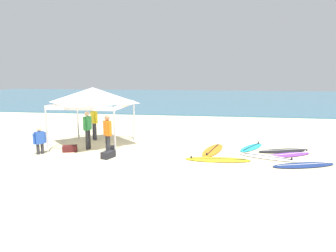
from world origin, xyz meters
TOP-DOWN VIEW (x-y plane):
  - ground_plane at (0.00, 0.00)m, footprint 80.00×80.00m
  - sea at (0.00, 30.14)m, footprint 80.00×36.00m
  - canopy_tent at (-3.18, 1.06)m, footprint 3.14×3.14m
  - surfboard_cyan at (4.07, 1.82)m, footprint 1.47×2.06m
  - surfboard_white at (4.54, 0.18)m, footprint 2.33×1.43m
  - surfboard_black at (5.41, 1.41)m, footprint 2.43×1.41m
  - surfboard_orange at (2.32, 1.01)m, footprint 1.21×2.56m
  - surfboard_yellow at (2.54, -0.50)m, footprint 2.58×0.80m
  - surfboard_navy at (5.70, -0.75)m, footprint 2.54×1.43m
  - surfboard_purple at (5.42, 0.69)m, footprint 2.24×1.54m
  - person_orange at (-1.93, -0.57)m, footprint 0.41×0.43m
  - person_yellow at (-3.71, 2.36)m, footprint 0.43×0.40m
  - person_green at (-3.25, 0.49)m, footprint 0.27×0.55m
  - person_blue at (-4.90, -0.70)m, footprint 0.40×0.45m
  - gear_bag_near_tent at (-1.96, -0.09)m, footprint 0.52×0.68m
  - gear_bag_by_pole at (-3.84, -0.12)m, footprint 0.67×0.50m
  - gear_bag_on_sand at (-1.84, -0.83)m, footprint 0.48×0.67m

SIDE VIEW (x-z plane):
  - ground_plane at x=0.00m, z-range 0.00..0.00m
  - surfboard_yellow at x=2.54m, z-range -0.06..0.13m
  - surfboard_orange at x=2.32m, z-range -0.06..0.13m
  - surfboard_navy at x=5.70m, z-range -0.06..0.13m
  - surfboard_black at x=5.41m, z-range -0.06..0.13m
  - surfboard_white at x=4.54m, z-range -0.06..0.13m
  - surfboard_purple at x=5.42m, z-range -0.06..0.13m
  - surfboard_cyan at x=4.07m, z-range -0.06..0.13m
  - sea at x=0.00m, z-range 0.00..0.10m
  - gear_bag_near_tent at x=-1.96m, z-range 0.00..0.28m
  - gear_bag_by_pole at x=-3.84m, z-range 0.00..0.28m
  - gear_bag_on_sand at x=-1.84m, z-range 0.00..0.28m
  - person_blue at x=-4.90m, z-range 0.06..1.26m
  - person_orange at x=-1.93m, z-range 0.13..1.84m
  - person_yellow at x=-3.71m, z-range 0.13..1.84m
  - person_green at x=-3.25m, z-range 0.13..1.84m
  - canopy_tent at x=-3.18m, z-range 1.01..3.76m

